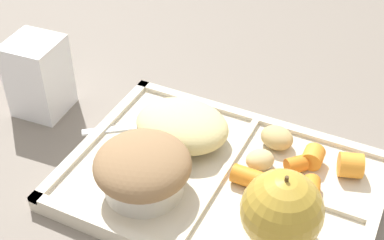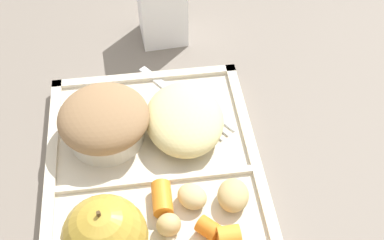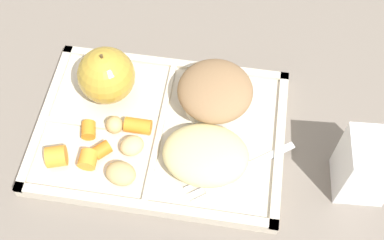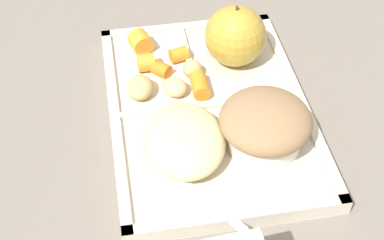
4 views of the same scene
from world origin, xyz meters
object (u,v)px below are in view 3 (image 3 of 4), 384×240
(plastic_fork, at_px, (234,173))
(milk_carton, at_px, (366,166))
(green_apple, at_px, (106,75))
(lunch_tray, at_px, (160,132))
(bran_muffin, at_px, (215,93))

(plastic_fork, distance_m, milk_carton, 0.16)
(green_apple, height_order, plastic_fork, green_apple)
(lunch_tray, height_order, green_apple, green_apple)
(green_apple, relative_size, plastic_fork, 0.60)
(milk_carton, bearing_deg, bran_muffin, 153.21)
(bran_muffin, relative_size, milk_carton, 1.02)
(lunch_tray, distance_m, bran_muffin, 0.09)
(lunch_tray, relative_size, green_apple, 4.02)
(bran_muffin, xyz_separation_m, milk_carton, (0.20, -0.08, 0.01))
(green_apple, distance_m, plastic_fork, 0.21)
(green_apple, xyz_separation_m, bran_muffin, (0.15, 0.00, -0.01))
(green_apple, relative_size, bran_muffin, 0.82)
(lunch_tray, relative_size, plastic_fork, 2.43)
(green_apple, distance_m, milk_carton, 0.35)
(plastic_fork, relative_size, milk_carton, 1.38)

